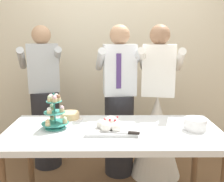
{
  "coord_description": "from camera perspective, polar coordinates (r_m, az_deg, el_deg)",
  "views": [
    {
      "loc": [
        -0.03,
        -2.01,
        1.54
      ],
      "look_at": [
        -0.01,
        0.15,
        1.07
      ],
      "focal_mm": 40.89,
      "sensor_mm": 36.0,
      "label": 1
    }
  ],
  "objects": [
    {
      "name": "rear_wall",
      "position": [
        3.44,
        -0.01,
        10.67
      ],
      "size": [
        5.2,
        0.1,
        2.9
      ],
      "primitive_type": "cube",
      "color": "beige",
      "rests_on": "ground_plane"
    },
    {
      "name": "dessert_table",
      "position": [
        2.18,
        0.29,
        -10.49
      ],
      "size": [
        1.8,
        0.8,
        0.78
      ],
      "color": "silver",
      "rests_on": "ground_plane"
    },
    {
      "name": "cupcake_stand",
      "position": [
        2.21,
        -12.71,
        -4.89
      ],
      "size": [
        0.23,
        0.23,
        0.31
      ],
      "color": "teal",
      "rests_on": "dessert_table"
    },
    {
      "name": "main_cake_tray",
      "position": [
        2.12,
        -0.27,
        -7.83
      ],
      "size": [
        0.43,
        0.32,
        0.12
      ],
      "color": "silver",
      "rests_on": "dessert_table"
    },
    {
      "name": "plate_stack",
      "position": [
        2.25,
        18.14,
        -7.04
      ],
      "size": [
        0.19,
        0.19,
        0.1
      ],
      "color": "white",
      "rests_on": "dessert_table"
    },
    {
      "name": "round_cake",
      "position": [
        2.44,
        -9.4,
        -5.55
      ],
      "size": [
        0.24,
        0.24,
        0.07
      ],
      "color": "white",
      "rests_on": "dessert_table"
    },
    {
      "name": "person_groom",
      "position": [
        2.81,
        1.63,
        -4.25
      ],
      "size": [
        0.51,
        0.53,
        1.66
      ],
      "color": "#232328",
      "rests_on": "ground_plane"
    },
    {
      "name": "person_bride",
      "position": [
        2.87,
        9.91,
        -7.51
      ],
      "size": [
        0.57,
        0.56,
        1.66
      ],
      "color": "white",
      "rests_on": "ground_plane"
    },
    {
      "name": "person_guest",
      "position": [
        3.07,
        -14.71,
        -3.21
      ],
      "size": [
        0.57,
        0.59,
        1.66
      ],
      "color": "#232328",
      "rests_on": "ground_plane"
    }
  ]
}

